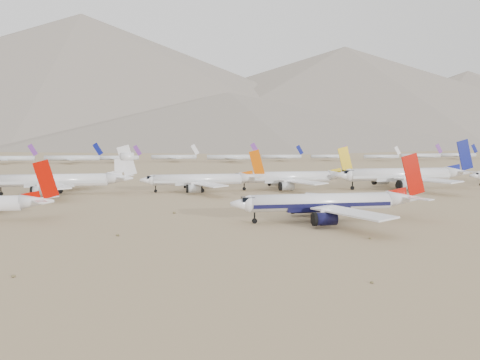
% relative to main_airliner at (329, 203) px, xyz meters
% --- Properties ---
extents(ground, '(7000.00, 7000.00, 0.00)m').
position_rel_main_airliner_xyz_m(ground, '(-9.77, 5.13, -4.96)').
color(ground, '#917454').
rests_on(ground, ground).
extents(main_airliner, '(51.14, 49.95, 18.05)m').
position_rel_main_airliner_xyz_m(main_airliner, '(0.00, 0.00, 0.00)').
color(main_airliner, white).
rests_on(main_airliner, ground).
extents(row2_navy_widebody, '(60.78, 59.43, 21.62)m').
position_rel_main_airliner_xyz_m(row2_navy_widebody, '(60.53, 69.07, 1.07)').
color(row2_navy_widebody, white).
rests_on(row2_navy_widebody, ground).
extents(row2_gold_tail, '(51.92, 50.78, 18.49)m').
position_rel_main_airliner_xyz_m(row2_gold_tail, '(11.40, 75.13, 0.21)').
color(row2_gold_tail, white).
rests_on(row2_gold_tail, ground).
extents(row2_orange_tail, '(48.48, 47.43, 17.29)m').
position_rel_main_airliner_xyz_m(row2_orange_tail, '(-26.66, 73.58, -0.11)').
color(row2_orange_tail, white).
rests_on(row2_orange_tail, ground).
extents(row2_white_trijet, '(54.73, 53.49, 19.39)m').
position_rel_main_airliner_xyz_m(row2_white_trijet, '(-81.70, 73.80, 0.65)').
color(row2_white_trijet, white).
rests_on(row2_white_trijet, ground).
extents(distant_storage_row, '(670.19, 58.48, 15.51)m').
position_rel_main_airliner_xyz_m(distant_storage_row, '(35.03, 305.30, -0.50)').
color(distant_storage_row, silver).
rests_on(distant_storage_row, ground).
extents(mountain_range, '(7354.00, 3024.00, 470.00)m').
position_rel_main_airliner_xyz_m(mountain_range, '(60.40, 1653.14, 185.35)').
color(mountain_range, slate).
rests_on(mountain_range, ground).
extents(foothills, '(4637.50, 1395.00, 155.00)m').
position_rel_main_airliner_xyz_m(foothills, '(516.90, 1105.13, 62.19)').
color(foothills, slate).
rests_on(foothills, ground).
extents(desert_scrub, '(233.60, 121.67, 0.63)m').
position_rel_main_airliner_xyz_m(desert_scrub, '(-30.50, -16.76, -4.68)').
color(desert_scrub, brown).
rests_on(desert_scrub, ground).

